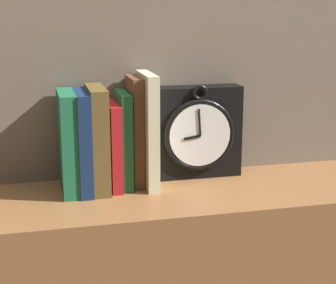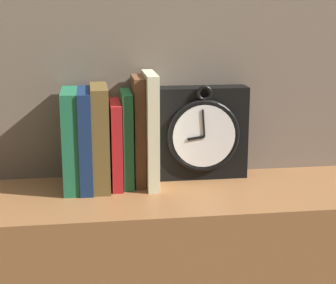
# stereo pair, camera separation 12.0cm
# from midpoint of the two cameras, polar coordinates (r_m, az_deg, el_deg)

# --- Properties ---
(clock) EXTENTS (0.22, 0.07, 0.23)m
(clock) POSITION_cam_midpoint_polar(r_m,az_deg,el_deg) (1.32, 0.25, 0.98)
(clock) COLOR black
(clock) RESTS_ON bookshelf
(book_slot0_green) EXTENTS (0.04, 0.14, 0.22)m
(book_slot0_green) POSITION_cam_midpoint_polar(r_m,az_deg,el_deg) (1.25, -12.87, -0.07)
(book_slot0_green) COLOR #206C47
(book_slot0_green) RESTS_ON bookshelf
(book_slot1_navy) EXTENTS (0.03, 0.15, 0.22)m
(book_slot1_navy) POSITION_cam_midpoint_polar(r_m,az_deg,el_deg) (1.25, -11.41, -0.00)
(book_slot1_navy) COLOR navy
(book_slot1_navy) RESTS_ON bookshelf
(book_slot2_brown) EXTENTS (0.04, 0.14, 0.23)m
(book_slot2_brown) POSITION_cam_midpoint_polar(r_m,az_deg,el_deg) (1.25, -9.93, 0.28)
(book_slot2_brown) COLOR brown
(book_slot2_brown) RESTS_ON bookshelf
(book_slot3_red) EXTENTS (0.02, 0.13, 0.19)m
(book_slot3_red) POSITION_cam_midpoint_polar(r_m,az_deg,el_deg) (1.26, -8.33, -0.38)
(book_slot3_red) COLOR #AE1B1F
(book_slot3_red) RESTS_ON bookshelf
(book_slot4_green) EXTENTS (0.02, 0.12, 0.21)m
(book_slot4_green) POSITION_cam_midpoint_polar(r_m,az_deg,el_deg) (1.27, -7.24, 0.21)
(book_slot4_green) COLOR #1F6335
(book_slot4_green) RESTS_ON bookshelf
(book_slot5_brown) EXTENTS (0.02, 0.11, 0.25)m
(book_slot5_brown) POSITION_cam_midpoint_polar(r_m,az_deg,el_deg) (1.27, -6.09, 1.05)
(book_slot5_brown) COLOR brown
(book_slot5_brown) RESTS_ON bookshelf
(book_slot6_cream) EXTENTS (0.03, 0.14, 0.26)m
(book_slot6_cream) POSITION_cam_midpoint_polar(r_m,az_deg,el_deg) (1.26, -4.83, 1.18)
(book_slot6_cream) COLOR beige
(book_slot6_cream) RESTS_ON bookshelf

